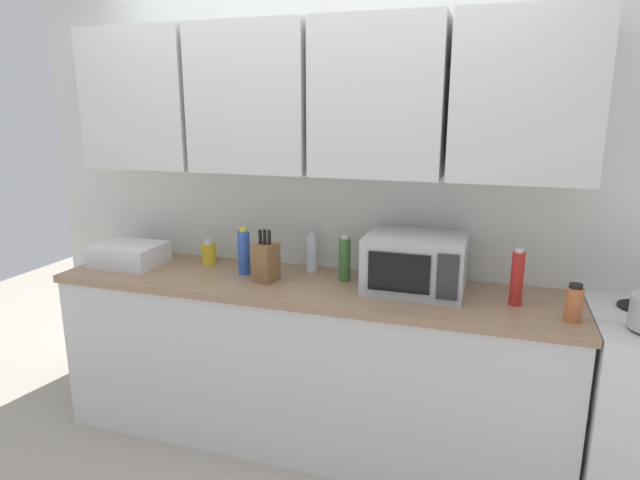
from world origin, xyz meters
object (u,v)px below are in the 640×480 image
(dish_rack, at_px, (129,254))
(bottle_yellow_mustard, at_px, (209,252))
(bottle_spice_jar, at_px, (574,303))
(bottle_clear_tall, at_px, (312,253))
(bottle_red_sauce, at_px, (517,278))
(microwave, at_px, (415,263))
(knife_block, at_px, (266,262))
(bottle_green_oil, at_px, (345,259))
(bottle_blue_cleaner, at_px, (244,252))

(dish_rack, bearing_deg, bottle_yellow_mustard, 19.69)
(bottle_yellow_mustard, distance_m, bottle_spice_jar, 1.92)
(dish_rack, bearing_deg, bottle_clear_tall, 10.89)
(bottle_clear_tall, bearing_deg, bottle_red_sauce, -11.10)
(dish_rack, height_order, bottle_red_sauce, bottle_red_sauce)
(microwave, distance_m, bottle_yellow_mustard, 1.21)
(bottle_clear_tall, bearing_deg, knife_block, -124.94)
(bottle_yellow_mustard, bearing_deg, bottle_red_sauce, -5.50)
(bottle_green_oil, bearing_deg, bottle_yellow_mustard, 176.14)
(knife_block, distance_m, bottle_blue_cleaner, 0.19)
(dish_rack, distance_m, bottle_yellow_mustard, 0.46)
(bottle_blue_cleaner, height_order, bottle_spice_jar, bottle_blue_cleaner)
(microwave, distance_m, bottle_spice_jar, 0.73)
(bottle_clear_tall, relative_size, bottle_yellow_mustard, 1.48)
(knife_block, height_order, bottle_red_sauce, knife_block)
(bottle_clear_tall, distance_m, bottle_yellow_mustard, 0.62)
(knife_block, height_order, bottle_blue_cleaner, knife_block)
(knife_block, height_order, bottle_yellow_mustard, knife_block)
(bottle_red_sauce, relative_size, bottle_spice_jar, 1.61)
(microwave, bearing_deg, bottle_green_oil, 172.38)
(dish_rack, relative_size, bottle_blue_cleaner, 1.47)
(bottle_green_oil, bearing_deg, bottle_red_sauce, -7.10)
(bottle_green_oil, bearing_deg, knife_block, -159.98)
(dish_rack, bearing_deg, bottle_blue_cleaner, 3.26)
(bottle_blue_cleaner, xyz_separation_m, bottle_clear_tall, (0.33, 0.16, -0.02))
(knife_block, distance_m, bottle_yellow_mustard, 0.49)
(microwave, bearing_deg, bottle_clear_tall, 165.45)
(bottle_clear_tall, height_order, bottle_red_sauce, bottle_red_sauce)
(microwave, xyz_separation_m, bottle_green_oil, (-0.37, 0.05, -0.02))
(dish_rack, xyz_separation_m, bottle_yellow_mustard, (0.43, 0.16, 0.01))
(dish_rack, height_order, bottle_green_oil, bottle_green_oil)
(dish_rack, height_order, knife_block, knife_block)
(bottle_green_oil, height_order, bottle_red_sauce, bottle_red_sauce)
(dish_rack, bearing_deg, bottle_green_oil, 4.50)
(bottle_yellow_mustard, xyz_separation_m, bottle_spice_jar, (1.90, -0.29, 0.01))
(dish_rack, xyz_separation_m, bottle_blue_cleaner, (0.72, 0.04, 0.06))
(bottle_green_oil, relative_size, bottle_spice_jar, 1.45)
(dish_rack, height_order, bottle_yellow_mustard, bottle_yellow_mustard)
(bottle_green_oil, distance_m, bottle_yellow_mustard, 0.83)
(bottle_yellow_mustard, height_order, bottle_spice_jar, bottle_spice_jar)
(microwave, distance_m, knife_block, 0.76)
(microwave, relative_size, bottle_blue_cleaner, 1.85)
(dish_rack, relative_size, bottle_clear_tall, 1.72)
(bottle_spice_jar, bearing_deg, knife_block, 176.12)
(knife_block, bearing_deg, bottle_spice_jar, -3.88)
(microwave, height_order, bottle_blue_cleaner, microwave)
(bottle_green_oil, distance_m, bottle_spice_jar, 1.10)
(knife_block, distance_m, bottle_green_oil, 0.41)
(microwave, xyz_separation_m, knife_block, (-0.76, -0.09, -0.04))
(knife_block, distance_m, bottle_clear_tall, 0.30)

